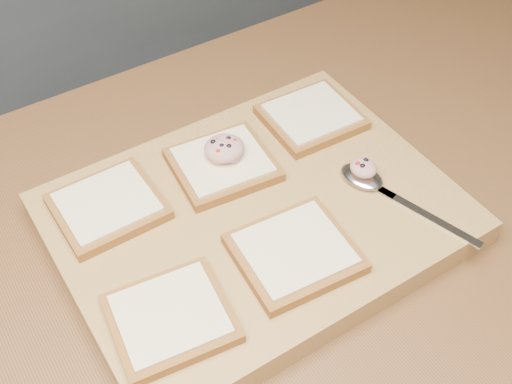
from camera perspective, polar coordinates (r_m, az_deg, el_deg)
island_counter at (r=1.20m, az=2.12°, el=-16.18°), size 2.00×0.80×0.90m
back_counter at (r=2.17m, az=-20.39°, el=14.97°), size 3.60×0.62×0.94m
cutting_board at (r=0.80m, az=-0.00°, el=-2.36°), size 0.48×0.36×0.04m
bread_far_left at (r=0.80m, az=-13.05°, el=-1.21°), size 0.12×0.11×0.02m
bread_far_center at (r=0.83m, az=-2.98°, el=2.51°), size 0.14×0.13×0.02m
bread_far_right at (r=0.90m, az=4.93°, el=6.70°), size 0.13×0.12×0.02m
bread_near_left at (r=0.69m, az=-7.63°, el=-11.01°), size 0.14×0.13×0.02m
bread_near_center at (r=0.73m, az=3.46°, el=-5.38°), size 0.14×0.13×0.02m
tuna_salad_dollop at (r=0.82m, az=-2.84°, el=3.91°), size 0.05×0.05×0.02m
spoon at (r=0.82m, az=10.21°, el=0.86°), size 0.08×0.20×0.01m
spoon_salad at (r=0.82m, az=9.52°, el=2.15°), size 0.03×0.04×0.02m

